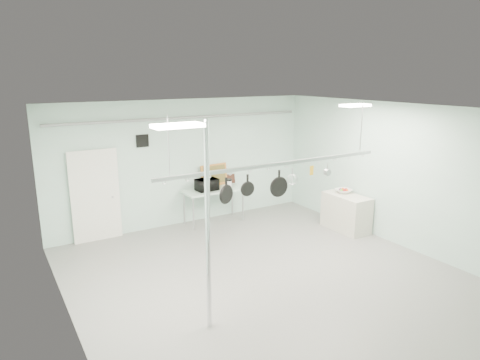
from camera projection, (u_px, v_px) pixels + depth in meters
floor at (276, 283)px, 7.98m from camera, size 8.00×8.00×0.00m
ceiling at (280, 111)px, 7.21m from camera, size 7.00×8.00×0.02m
back_wall at (185, 163)px, 10.91m from camera, size 7.00×0.02×3.20m
right_wall at (407, 177)px, 9.35m from camera, size 0.02×8.00×3.20m
door at (95, 197)px, 9.84m from camera, size 1.10×0.10×2.20m
wall_vent at (142, 141)px, 10.18m from camera, size 0.30×0.04×0.30m
conduit_pipe at (185, 118)px, 10.55m from camera, size 6.60×0.07×0.07m
chrome_pole at (208, 229)px, 6.24m from camera, size 0.08×0.08×3.20m
prep_table at (214, 192)px, 11.07m from camera, size 1.60×0.70×0.91m
side_cabinet at (346, 213)px, 10.62m from camera, size 0.60×1.20×0.90m
pot_rack at (278, 163)px, 7.79m from camera, size 4.80×0.06×1.00m
light_panel_left at (178, 126)px, 5.45m from camera, size 0.65×0.30×0.05m
light_panel_right at (355, 105)px, 8.93m from camera, size 0.65×0.30×0.05m
microwave at (207, 185)px, 10.89m from camera, size 0.56×0.40×0.30m
coffee_canister at (229, 185)px, 11.05m from camera, size 0.16×0.16×0.22m
painting_large at (214, 175)px, 11.32m from camera, size 0.79×0.19×0.58m
painting_small at (230, 179)px, 11.60m from camera, size 0.30×0.09×0.25m
fruit_bowl at (344, 191)px, 10.71m from camera, size 0.42×0.42×0.10m
skillet_left at (226, 191)px, 7.34m from camera, size 0.34×0.18×0.47m
skillet_mid at (248, 185)px, 7.55m from camera, size 0.27×0.08×0.37m
skillet_right at (279, 184)px, 7.91m from camera, size 0.39×0.08×0.52m
whisk at (292, 177)px, 8.05m from camera, size 0.24×0.24×0.34m
grater at (312, 170)px, 8.27m from camera, size 0.08×0.04×0.20m
saucepan at (327, 169)px, 8.48m from camera, size 0.15×0.12×0.24m
fruit_cluster at (344, 189)px, 10.70m from camera, size 0.24×0.24×0.09m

